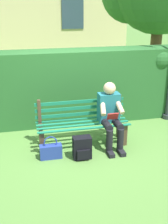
# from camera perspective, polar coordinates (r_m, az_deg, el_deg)

# --- Properties ---
(ground) EXTENTS (60.00, 60.00, 0.00)m
(ground) POSITION_cam_1_polar(r_m,az_deg,el_deg) (5.28, -0.24, -6.61)
(ground) COLOR #517F38
(park_bench) EXTENTS (1.67, 0.51, 0.86)m
(park_bench) POSITION_cam_1_polar(r_m,az_deg,el_deg) (5.16, -0.43, -1.91)
(park_bench) COLOR #4C3828
(park_bench) RESTS_ON ground
(person_seated) EXTENTS (0.44, 0.73, 1.17)m
(person_seated) POSITION_cam_1_polar(r_m,az_deg,el_deg) (5.05, 5.37, -0.33)
(person_seated) COLOR #1E6672
(person_seated) RESTS_ON ground
(hedge_backdrop) EXTENTS (5.91, 0.70, 1.61)m
(hedge_backdrop) POSITION_cam_1_polar(r_m,az_deg,el_deg) (6.09, -0.95, 5.47)
(hedge_backdrop) COLOR #265B28
(hedge_backdrop) RESTS_ON ground
(backpack) EXTENTS (0.31, 0.25, 0.39)m
(backpack) POSITION_cam_1_polar(r_m,az_deg,el_deg) (4.77, -0.38, -7.29)
(backpack) COLOR black
(backpack) RESTS_ON ground
(handbag) EXTENTS (0.37, 0.14, 0.41)m
(handbag) POSITION_cam_1_polar(r_m,az_deg,el_deg) (4.82, -6.74, -7.85)
(handbag) COLOR navy
(handbag) RESTS_ON ground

